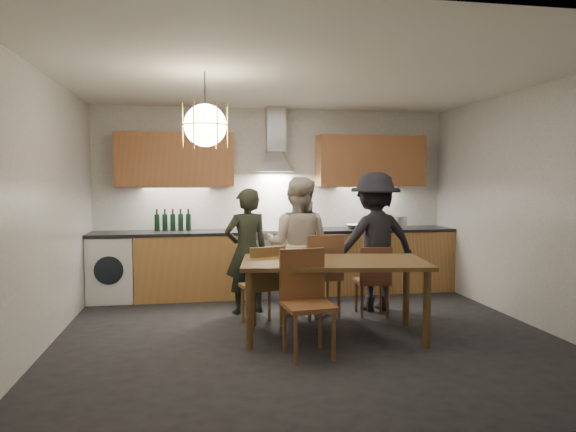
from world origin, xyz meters
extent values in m
plane|color=black|center=(0.00, 0.00, 0.00)|extent=(5.00, 5.00, 0.00)
cube|color=white|center=(0.00, 2.25, 1.30)|extent=(5.00, 0.02, 2.60)
cube|color=white|center=(0.00, -2.25, 1.30)|extent=(5.00, 0.02, 2.60)
cube|color=white|center=(-2.50, 0.00, 1.30)|extent=(0.02, 4.50, 2.60)
cube|color=white|center=(2.50, 0.00, 1.30)|extent=(0.02, 4.50, 2.60)
cube|color=white|center=(0.00, 0.00, 2.60)|extent=(5.00, 4.50, 0.02)
cube|color=tan|center=(-1.18, 1.95, 0.43)|extent=(1.45, 0.60, 0.86)
cube|color=tan|center=(1.48, 1.95, 0.43)|extent=(2.05, 0.60, 0.86)
cube|color=white|center=(-2.20, 1.95, 0.42)|extent=(0.58, 0.58, 0.85)
cube|color=black|center=(-1.48, 1.95, 0.88)|extent=(2.05, 0.62, 0.04)
cube|color=black|center=(1.48, 1.95, 0.88)|extent=(2.05, 0.62, 0.04)
cube|color=silver|center=(0.00, 1.95, 0.40)|extent=(0.90, 0.60, 0.80)
cube|color=black|center=(0.00, 1.66, 0.38)|extent=(0.78, 0.02, 0.42)
cube|color=slate|center=(0.00, 1.95, 0.84)|extent=(0.90, 0.60, 0.08)
cube|color=silver|center=(0.00, 1.69, 0.90)|extent=(0.90, 0.08, 0.04)
cube|color=#B97747|center=(-1.38, 2.08, 1.86)|extent=(1.55, 0.35, 0.72)
cube|color=#B97747|center=(1.38, 2.08, 1.86)|extent=(1.55, 0.35, 0.72)
cube|color=silver|center=(0.00, 2.12, 2.29)|extent=(0.26, 0.22, 0.62)
cylinder|color=black|center=(-1.00, -0.10, 2.35)|extent=(0.01, 0.01, 0.50)
sphere|color=#FFE0A5|center=(-1.00, -0.10, 2.10)|extent=(0.40, 0.40, 0.40)
torus|color=gold|center=(-1.00, -0.10, 2.10)|extent=(0.43, 0.43, 0.01)
cube|color=brown|center=(0.27, -0.05, 0.76)|extent=(1.96, 1.18, 0.04)
cylinder|color=brown|center=(-0.61, -0.31, 0.37)|extent=(0.07, 0.07, 0.74)
cylinder|color=brown|center=(-0.51, 0.44, 0.37)|extent=(0.07, 0.07, 0.74)
cylinder|color=brown|center=(1.05, -0.55, 0.37)|extent=(0.07, 0.07, 0.74)
cylinder|color=brown|center=(1.16, 0.20, 0.37)|extent=(0.07, 0.07, 0.74)
cube|color=brown|center=(-0.40, 0.48, 0.43)|extent=(0.49, 0.49, 0.04)
cube|color=brown|center=(-0.35, 0.30, 0.66)|extent=(0.39, 0.14, 0.44)
cylinder|color=brown|center=(-0.29, 0.68, 0.20)|extent=(0.03, 0.03, 0.41)
cylinder|color=brown|center=(-0.20, 0.36, 0.20)|extent=(0.03, 0.03, 0.41)
cylinder|color=brown|center=(-0.60, 0.59, 0.20)|extent=(0.03, 0.03, 0.41)
cylinder|color=brown|center=(-0.51, 0.28, 0.20)|extent=(0.03, 0.03, 0.41)
cube|color=brown|center=(0.30, 0.71, 0.47)|extent=(0.49, 0.49, 0.04)
cube|color=brown|center=(0.32, 0.51, 0.73)|extent=(0.44, 0.10, 0.48)
cylinder|color=brown|center=(0.45, 0.91, 0.23)|extent=(0.04, 0.04, 0.45)
cylinder|color=brown|center=(0.50, 0.56, 0.23)|extent=(0.04, 0.04, 0.45)
cylinder|color=brown|center=(0.10, 0.86, 0.23)|extent=(0.04, 0.04, 0.45)
cylinder|color=brown|center=(0.14, 0.51, 0.23)|extent=(0.04, 0.04, 0.45)
cube|color=brown|center=(0.92, 0.67, 0.40)|extent=(0.40, 0.40, 0.04)
cube|color=brown|center=(0.91, 0.50, 0.62)|extent=(0.37, 0.06, 0.41)
cylinder|color=brown|center=(1.09, 0.81, 0.19)|extent=(0.03, 0.03, 0.38)
cylinder|color=brown|center=(1.06, 0.51, 0.19)|extent=(0.03, 0.03, 0.38)
cylinder|color=brown|center=(0.79, 0.83, 0.19)|extent=(0.03, 0.03, 0.38)
cylinder|color=brown|center=(0.76, 0.53, 0.19)|extent=(0.03, 0.03, 0.38)
cube|color=brown|center=(-0.11, -0.60, 0.46)|extent=(0.48, 0.48, 0.04)
cube|color=brown|center=(-0.13, -0.41, 0.72)|extent=(0.43, 0.09, 0.47)
cylinder|color=brown|center=(-0.26, -0.80, 0.22)|extent=(0.04, 0.04, 0.44)
cylinder|color=brown|center=(-0.30, -0.45, 0.22)|extent=(0.04, 0.04, 0.44)
cylinder|color=brown|center=(0.08, -0.76, 0.22)|extent=(0.04, 0.04, 0.44)
cylinder|color=brown|center=(0.04, -0.41, 0.22)|extent=(0.04, 0.04, 0.44)
imported|color=black|center=(-0.52, 1.02, 0.75)|extent=(0.62, 0.49, 1.49)
imported|color=beige|center=(0.08, 0.88, 0.81)|extent=(0.97, 0.89, 1.62)
imported|color=black|center=(1.04, 0.91, 0.84)|extent=(1.15, 0.75, 1.68)
imported|color=#B8B9BC|center=(1.10, 1.93, 0.93)|extent=(0.30, 0.30, 0.06)
cylinder|color=#B7B6BA|center=(1.77, 1.95, 0.98)|extent=(0.27, 0.27, 0.15)
camera|label=1|loc=(-1.06, -5.03, 1.59)|focal=32.00mm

